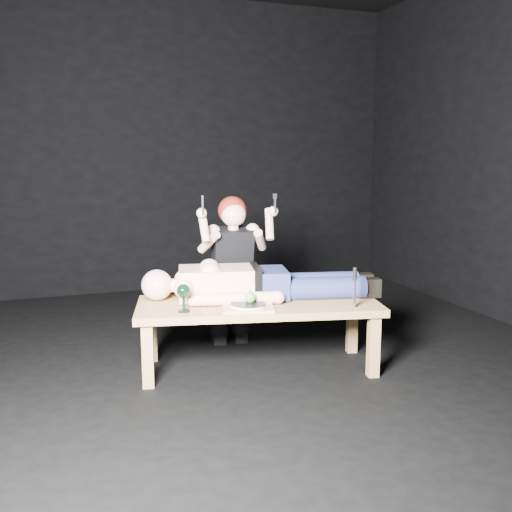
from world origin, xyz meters
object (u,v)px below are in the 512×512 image
(table, at_px, (259,335))
(kneeling_woman, at_px, (230,269))
(lying_man, at_px, (263,279))
(serving_tray, at_px, (248,308))
(carving_knife, at_px, (354,288))
(goblet, at_px, (184,298))

(table, bearing_deg, kneeling_woman, 105.37)
(lying_man, distance_m, serving_tray, 0.34)
(table, height_order, kneeling_woman, kneeling_woman)
(table, bearing_deg, serving_tray, -119.17)
(kneeling_woman, height_order, carving_knife, kneeling_woman)
(table, relative_size, lying_man, 1.01)
(table, distance_m, lying_man, 0.38)
(kneeling_woman, distance_m, goblet, 0.77)
(carving_knife, bearing_deg, lying_man, 148.48)
(lying_man, relative_size, carving_knife, 6.06)
(serving_tray, distance_m, goblet, 0.40)
(serving_tray, xyz_separation_m, carving_knife, (0.65, -0.18, 0.12))
(table, xyz_separation_m, kneeling_woman, (-0.03, 0.54, 0.35))
(lying_man, bearing_deg, goblet, -150.65)
(kneeling_woman, bearing_deg, lying_man, -72.01)
(table, distance_m, kneeling_woman, 0.64)
(table, relative_size, kneeling_woman, 1.37)
(table, xyz_separation_m, goblet, (-0.51, -0.07, 0.31))
(table, distance_m, carving_knife, 0.71)
(lying_man, height_order, goblet, lying_man)
(serving_tray, xyz_separation_m, goblet, (-0.39, 0.07, 0.08))
(goblet, relative_size, carving_knife, 0.68)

